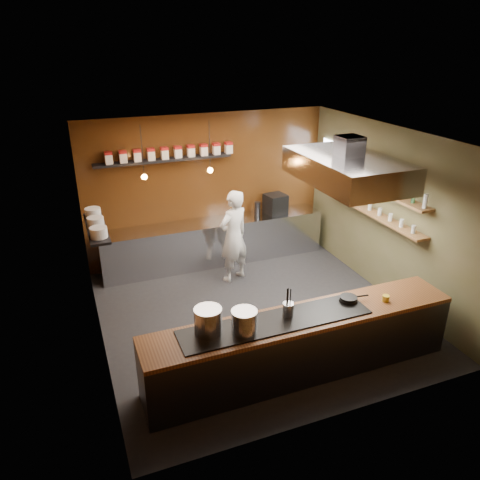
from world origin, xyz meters
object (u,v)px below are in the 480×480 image
extractor_hood (347,169)px  stockpot_large (208,321)px  espresso_machine (275,204)px  chef (234,236)px  stockpot_small (244,322)px

extractor_hood → stockpot_large: (-2.60, -1.12, -1.39)m
espresso_machine → stockpot_large: bearing=-134.5°
espresso_machine → extractor_hood: bearing=-100.0°
extractor_hood → chef: size_ratio=1.12×
stockpot_small → espresso_machine: espresso_machine is taller
espresso_machine → chef: (-1.26, -0.84, -0.21)m
stockpot_small → espresso_machine: size_ratio=0.81×
stockpot_large → chef: bearing=63.7°
stockpot_small → espresso_machine: 4.44m
stockpot_small → extractor_hood: bearing=30.3°
extractor_hood → espresso_machine: (0.06, 2.56, -1.40)m
extractor_hood → stockpot_large: extractor_hood is taller
stockpot_large → espresso_machine: (2.66, 3.68, -0.01)m
stockpot_small → chef: size_ratio=0.18×
stockpot_small → chef: chef is taller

